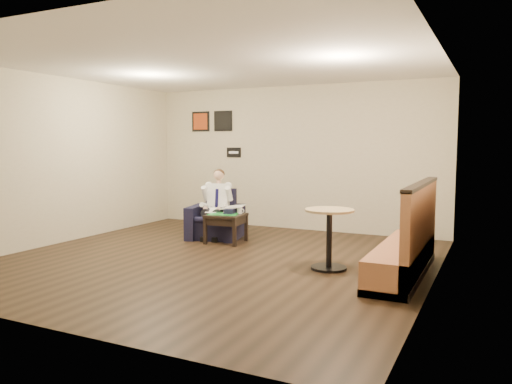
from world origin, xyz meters
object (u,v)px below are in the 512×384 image
at_px(seated_man, 214,206).
at_px(green_folder, 224,214).
at_px(smartphone, 233,213).
at_px(banquette, 403,230).
at_px(cafe_table, 329,239).
at_px(coffee_mug, 240,211).
at_px(armchair, 216,214).
at_px(side_table, 226,228).

bearing_deg(seated_man, green_folder, -45.91).
bearing_deg(green_folder, seated_man, 147.37).
xyz_separation_m(smartphone, banquette, (3.03, -1.05, 0.10)).
distance_m(smartphone, cafe_table, 2.39).
bearing_deg(smartphone, green_folder, -103.96).
bearing_deg(seated_man, coffee_mug, -16.60).
height_order(armchair, side_table, armchair).
bearing_deg(armchair, coffee_mug, -27.32).
bearing_deg(cafe_table, banquette, 6.32).
bearing_deg(green_folder, armchair, 137.82).
relative_size(green_folder, banquette, 0.21).
xyz_separation_m(side_table, cafe_table, (2.13, -0.97, 0.16)).
height_order(armchair, seated_man, seated_man).
height_order(seated_man, side_table, seated_man).
xyz_separation_m(seated_man, side_table, (0.35, -0.18, -0.34)).
bearing_deg(side_table, smartphone, 78.57).
relative_size(seated_man, coffee_mug, 11.36).
relative_size(side_table, green_folder, 1.22).
height_order(armchair, cafe_table, armchair).
bearing_deg(coffee_mug, seated_man, 176.69).
bearing_deg(armchair, green_folder, -55.47).
bearing_deg(side_table, seated_man, 152.79).
bearing_deg(side_table, green_folder, -140.39).
relative_size(seated_man, side_table, 1.96).
relative_size(side_table, coffee_mug, 5.79).
xyz_separation_m(banquette, cafe_table, (-0.94, -0.10, -0.18)).
bearing_deg(banquette, coffee_mug, 160.55).
distance_m(seated_man, side_table, 0.52).
bearing_deg(green_folder, coffee_mug, 39.61).
xyz_separation_m(seated_man, banquette, (3.42, -1.05, 0.00)).
xyz_separation_m(side_table, banquette, (3.07, -0.87, 0.35)).
distance_m(banquette, cafe_table, 0.96).
height_order(seated_man, banquette, banquette).
distance_m(smartphone, banquette, 3.21).
distance_m(armchair, cafe_table, 2.81).
relative_size(coffee_mug, cafe_table, 0.13).
relative_size(coffee_mug, smartphone, 0.68).
bearing_deg(side_table, banquette, -15.83).
bearing_deg(smartphone, coffee_mug, -7.10).
distance_m(coffee_mug, smartphone, 0.15).
height_order(side_table, green_folder, green_folder).
relative_size(side_table, cafe_table, 0.73).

